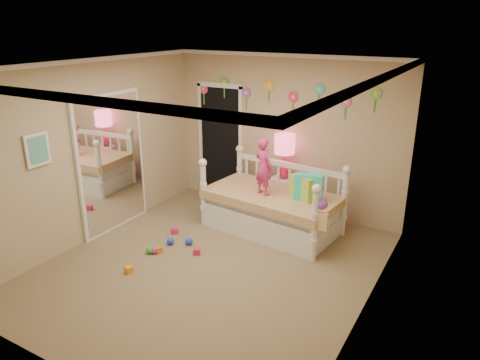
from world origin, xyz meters
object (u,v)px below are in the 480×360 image
Objects in this scene: nightstand at (283,196)px; table_lamp at (285,149)px; daybed at (272,196)px; child at (264,167)px.

nightstand is 0.86× the size of table_lamp.
child reaches higher than daybed.
child reaches higher than nightstand.
daybed is 2.78× the size of table_lamp.
daybed reaches higher than nightstand.
daybed is 2.36× the size of child.
child is (-0.10, -0.12, 0.49)m from daybed.
table_lamp is (0.00, 0.00, 0.80)m from nightstand.
table_lamp reaches higher than daybed.
table_lamp is at bearing 106.01° from daybed.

